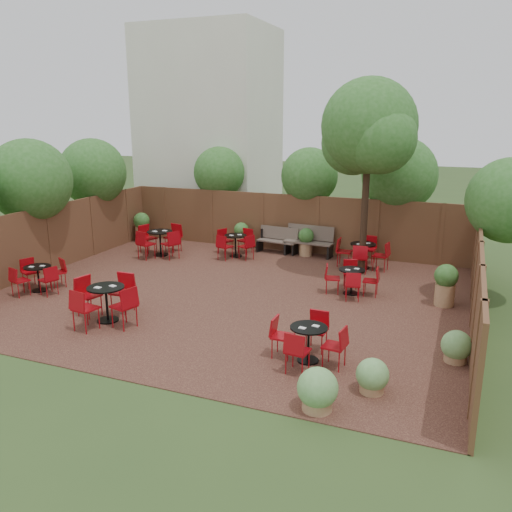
% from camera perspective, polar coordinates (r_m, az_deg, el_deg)
% --- Properties ---
extents(ground, '(80.00, 80.00, 0.00)m').
position_cam_1_polar(ground, '(14.10, -2.84, -4.20)').
color(ground, '#354F23').
rests_on(ground, ground).
extents(courtyard_paving, '(12.00, 10.00, 0.02)m').
position_cam_1_polar(courtyard_paving, '(14.09, -2.84, -4.16)').
color(courtyard_paving, '#3A1E17').
rests_on(courtyard_paving, ground).
extents(fence_back, '(12.00, 0.08, 2.00)m').
position_cam_1_polar(fence_back, '(18.34, 3.63, 3.56)').
color(fence_back, brown).
rests_on(fence_back, ground).
extents(fence_left, '(0.08, 10.00, 2.00)m').
position_cam_1_polar(fence_left, '(17.13, -21.47, 1.71)').
color(fence_left, brown).
rests_on(fence_left, ground).
extents(fence_right, '(0.08, 10.00, 2.00)m').
position_cam_1_polar(fence_right, '(12.63, 22.73, -2.93)').
color(fence_right, brown).
rests_on(fence_right, ground).
extents(neighbour_building, '(5.00, 4.00, 8.00)m').
position_cam_1_polar(neighbour_building, '(22.48, -4.99, 13.35)').
color(neighbour_building, silver).
rests_on(neighbour_building, ground).
extents(overhang_foliage, '(15.41, 10.59, 2.47)m').
position_cam_1_polar(overhang_foliage, '(16.67, -5.46, 8.20)').
color(overhang_foliage, '#2B621F').
rests_on(overhang_foliage, ground).
extents(courtyard_tree, '(2.82, 2.73, 5.66)m').
position_cam_1_polar(courtyard_tree, '(15.55, 12.05, 12.93)').
color(courtyard_tree, black).
rests_on(courtyard_tree, courtyard_paving).
extents(park_bench_left, '(1.47, 0.63, 0.88)m').
position_cam_1_polar(park_bench_left, '(18.19, 2.39, 1.78)').
color(park_bench_left, brown).
rests_on(park_bench_left, courtyard_paving).
extents(park_bench_right, '(1.68, 0.65, 1.02)m').
position_cam_1_polar(park_bench_right, '(17.85, 5.78, 1.70)').
color(park_bench_right, brown).
rests_on(park_bench_right, courtyard_paving).
extents(bistro_tables, '(9.42, 8.36, 0.96)m').
position_cam_1_polar(bistro_tables, '(14.80, -4.29, -1.39)').
color(bistro_tables, black).
rests_on(bistro_tables, courtyard_paving).
extents(planters, '(11.49, 3.94, 1.09)m').
position_cam_1_polar(planters, '(17.21, 0.81, 1.38)').
color(planters, '#9F774F').
rests_on(planters, courtyard_paving).
extents(low_shrubs, '(2.65, 3.28, 0.72)m').
position_cam_1_polar(low_shrubs, '(9.55, 12.96, -12.17)').
color(low_shrubs, '#9F774F').
rests_on(low_shrubs, courtyard_paving).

